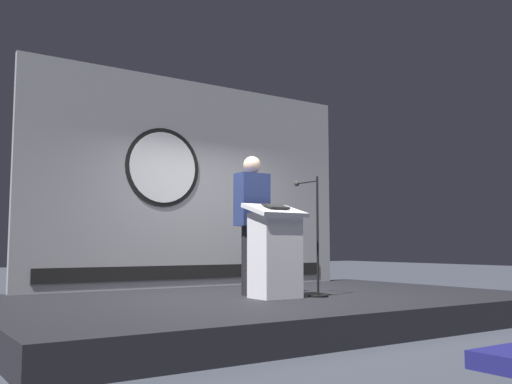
# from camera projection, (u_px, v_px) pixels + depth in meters

# --- Properties ---
(ground_plane) EXTENTS (40.00, 40.00, 0.00)m
(ground_plane) POSITION_uv_depth(u_px,v_px,m) (266.00, 321.00, 6.88)
(ground_plane) COLOR #383D47
(stage_platform) EXTENTS (6.40, 4.00, 0.30)m
(stage_platform) POSITION_uv_depth(u_px,v_px,m) (266.00, 308.00, 6.89)
(stage_platform) COLOR black
(stage_platform) RESTS_ON ground
(banner_display) EXTENTS (5.19, 0.12, 3.08)m
(banner_display) POSITION_uv_depth(u_px,v_px,m) (195.00, 184.00, 8.57)
(banner_display) COLOR #9E9EA3
(banner_display) RESTS_ON stage_platform
(podium) EXTENTS (0.64, 0.50, 1.11)m
(podium) POSITION_uv_depth(u_px,v_px,m) (275.00, 252.00, 6.66)
(podium) COLOR silver
(podium) RESTS_ON stage_platform
(speaker_person) EXTENTS (0.40, 0.26, 1.72)m
(speaker_person) POSITION_uv_depth(u_px,v_px,m) (252.00, 223.00, 7.08)
(speaker_person) COLOR black
(speaker_person) RESTS_ON stage_platform
(microphone_stand) EXTENTS (0.24, 0.55, 1.44)m
(microphone_stand) POSITION_uv_depth(u_px,v_px,m) (315.00, 254.00, 6.86)
(microphone_stand) COLOR black
(microphone_stand) RESTS_ON stage_platform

